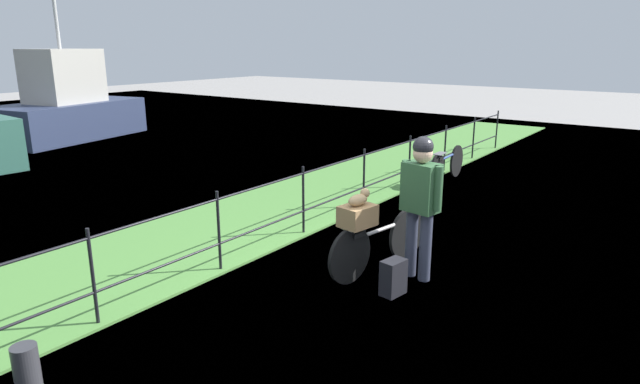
{
  "coord_description": "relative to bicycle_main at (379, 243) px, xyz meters",
  "views": [
    {
      "loc": [
        -5.02,
        -2.44,
        2.67
      ],
      "look_at": [
        0.18,
        1.37,
        0.9
      ],
      "focal_mm": 30.42,
      "sensor_mm": 36.0,
      "label": 1
    }
  ],
  "objects": [
    {
      "name": "ground_plane",
      "position": [
        -0.33,
        -0.61,
        -0.35
      ],
      "size": [
        60.0,
        60.0,
        0.0
      ],
      "primitive_type": "plane",
      "color": "#9E9993"
    },
    {
      "name": "grass_strip",
      "position": [
        -0.33,
        2.63,
        -0.34
      ],
      "size": [
        27.0,
        2.4,
        0.03
      ],
      "primitive_type": "cube",
      "color": "#569342",
      "rests_on": "ground"
    },
    {
      "name": "iron_fence",
      "position": [
        -0.33,
        1.53,
        0.23
      ],
      "size": [
        18.04,
        0.04,
        1.0
      ],
      "color": "black",
      "rests_on": "ground"
    },
    {
      "name": "bicycle_main",
      "position": [
        0.0,
        0.0,
        0.0
      ],
      "size": [
        1.72,
        0.34,
        0.66
      ],
      "color": "black",
      "rests_on": "ground"
    },
    {
      "name": "wooden_crate",
      "position": [
        -0.39,
        0.07,
        0.43
      ],
      "size": [
        0.44,
        0.36,
        0.24
      ],
      "primitive_type": "cube",
      "rotation": [
        0.0,
        0.0,
        -0.17
      ],
      "color": "#A87F51",
      "rests_on": "bicycle_main"
    },
    {
      "name": "terrier_dog",
      "position": [
        -0.36,
        0.06,
        0.63
      ],
      "size": [
        0.32,
        0.18,
        0.18
      ],
      "color": "tan",
      "rests_on": "wooden_crate"
    },
    {
      "name": "cyclist_person",
      "position": [
        0.09,
        -0.47,
        0.65
      ],
      "size": [
        0.32,
        0.53,
        1.68
      ],
      "color": "#383D51",
      "rests_on": "ground"
    },
    {
      "name": "backpack_on_paving",
      "position": [
        -0.47,
        -0.46,
        -0.15
      ],
      "size": [
        0.31,
        0.22,
        0.4
      ],
      "primitive_type": "cube",
      "rotation": [
        0.0,
        0.0,
        2.98
      ],
      "color": "black",
      "rests_on": "ground"
    },
    {
      "name": "mooring_bollard",
      "position": [
        -3.7,
        1.03,
        -0.15
      ],
      "size": [
        0.2,
        0.2,
        0.39
      ],
      "primitive_type": "cylinder",
      "color": "#38383D",
      "rests_on": "ground"
    },
    {
      "name": "bicycle_parked",
      "position": [
        4.59,
        1.13,
        -0.01
      ],
      "size": [
        1.75,
        0.18,
        0.65
      ],
      "color": "black",
      "rests_on": "ground"
    },
    {
      "name": "moored_boat_mid",
      "position": [
        2.97,
        12.11,
        0.56
      ],
      "size": [
        4.47,
        2.86,
        4.13
      ],
      "color": "#2D3856",
      "rests_on": "ground"
    }
  ]
}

